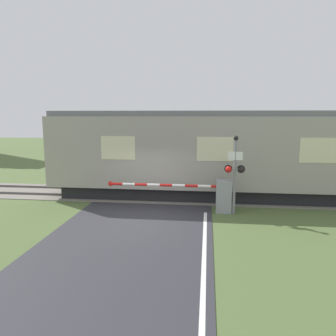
# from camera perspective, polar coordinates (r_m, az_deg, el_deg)

# --- Properties ---
(ground_plane) EXTENTS (80.00, 80.00, 0.00)m
(ground_plane) POSITION_cam_1_polar(r_m,az_deg,el_deg) (12.40, -4.66, -8.78)
(ground_plane) COLOR #4C6033
(track_bed) EXTENTS (36.00, 3.20, 0.13)m
(track_bed) POSITION_cam_1_polar(r_m,az_deg,el_deg) (15.84, -2.02, -4.66)
(track_bed) COLOR slate
(track_bed) RESTS_ON ground_plane
(train) EXTENTS (15.08, 2.94, 4.00)m
(train) POSITION_cam_1_polar(r_m,az_deg,el_deg) (15.29, 8.04, 2.47)
(train) COLOR black
(train) RESTS_ON ground_plane
(crossing_barrier) EXTENTS (4.98, 0.44, 1.30)m
(crossing_barrier) POSITION_cam_1_polar(r_m,az_deg,el_deg) (13.10, 8.26, -4.63)
(crossing_barrier) COLOR gray
(crossing_barrier) RESTS_ON ground_plane
(signal_post) EXTENTS (0.78, 0.26, 3.06)m
(signal_post) POSITION_cam_1_polar(r_m,az_deg,el_deg) (12.76, 11.56, -0.36)
(signal_post) COLOR gray
(signal_post) RESTS_ON ground_plane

